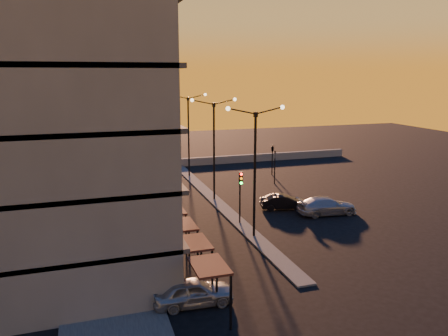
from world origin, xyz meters
The scene contains 14 objects.
ground centered at (0.00, 0.00, 0.00)m, with size 120.00×120.00×0.00m, color black.
sidewalk_west centered at (-10.50, 4.00, 0.06)m, with size 5.00×40.00×0.12m, color #464543.
median centered at (0.00, 10.00, 0.06)m, with size 1.20×36.00×0.12m, color #464543.
parapet centered at (2.00, 26.00, 0.50)m, with size 44.00×0.50×1.00m, color slate.
building centered at (-14.00, 0.03, 11.91)m, with size 14.35×17.08×25.00m.
streetlamp_near centered at (0.00, 0.00, 5.59)m, with size 4.32×0.32×9.51m.
streetlamp_mid centered at (0.00, 10.00, 5.59)m, with size 4.32×0.32×9.51m.
streetlamp_far centered at (0.00, 20.00, 5.59)m, with size 4.32×0.32×9.51m.
traffic_light_main centered at (0.00, 2.87, 2.89)m, with size 0.28×0.44×4.25m.
signal_east_a centered at (8.00, 14.00, 1.93)m, with size 0.13×0.16×3.60m.
signal_east_b centered at (9.50, 18.00, 3.10)m, with size 0.42×1.99×3.60m.
car_hatchback centered at (-6.50, -7.87, 0.71)m, with size 1.67×4.16×1.42m, color #9A9EA1.
car_sedan centered at (4.95, 5.47, 0.65)m, with size 1.39×3.97×1.31m, color black.
car_wagon centered at (7.84, 3.04, 0.74)m, with size 2.07×5.09×1.48m, color #ADAEB5.
Camera 1 is at (-11.33, -27.84, 11.63)m, focal length 35.00 mm.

